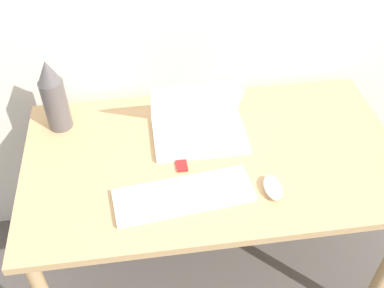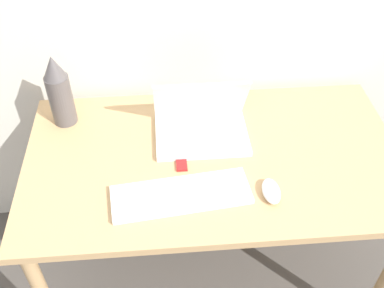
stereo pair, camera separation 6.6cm
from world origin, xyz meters
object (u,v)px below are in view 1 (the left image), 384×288
Objects in this scene: mouse at (273,188)px; mp3_player at (182,166)px; laptop at (198,122)px; keyboard at (184,195)px; vase at (54,96)px.

mp3_player is (-0.29, 0.15, -0.01)m from mouse.
laptop is at bearing 121.64° from mouse.
keyboard is (-0.10, -0.31, -0.04)m from laptop.
mp3_player is at bearing -33.29° from vase.
laptop is 0.33m from keyboard.
mouse is at bearing -28.23° from mp3_player.
mp3_player is at bearing -116.29° from laptop.
laptop is at bearing -12.35° from vase.
keyboard is 4.29× the size of mouse.
mouse is 0.37× the size of vase.
keyboard is at bearing -44.97° from vase.
laptop is 0.39m from mouse.
mp3_player is (0.44, -0.29, -0.14)m from vase.
mouse is (0.20, -0.33, -0.04)m from laptop.
mouse is at bearing -31.35° from vase.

